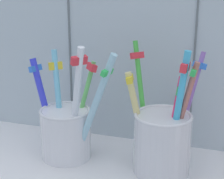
{
  "coord_description": "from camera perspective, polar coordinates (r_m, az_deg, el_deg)",
  "views": [
    {
      "loc": [
        15.75,
        -47.71,
        30.7
      ],
      "look_at": [
        0.0,
        1.63,
        14.06
      ],
      "focal_mm": 59.72,
      "sensor_mm": 36.0,
      "label": 1
    }
  ],
  "objects": [
    {
      "name": "counter_slab",
      "position": [
        0.58,
        -0.5,
        -12.78
      ],
      "size": [
        64.0,
        22.0,
        2.0
      ],
      "primitive_type": "cube",
      "color": "silver",
      "rests_on": "ground"
    },
    {
      "name": "toothbrush_cup_right",
      "position": [
        0.55,
        7.75,
        -7.49
      ],
      "size": [
        11.5,
        9.51,
        18.73
      ],
      "color": "silver",
      "rests_on": "counter_slab"
    },
    {
      "name": "toothbrush_cup_left",
      "position": [
        0.6,
        -6.99,
        -5.93
      ],
      "size": [
        15.9,
        8.73,
        18.84
      ],
      "color": "white",
      "rests_on": "counter_slab"
    },
    {
      "name": "tile_wall_back",
      "position": [
        0.62,
        2.95,
        10.22
      ],
      "size": [
        64.0,
        2.2,
        45.0
      ],
      "color": "#B2C1CC",
      "rests_on": "ground"
    }
  ]
}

